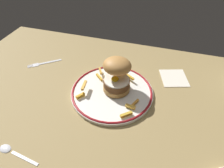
% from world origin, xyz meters
% --- Properties ---
extents(ground_plane, '(1.36, 0.82, 0.04)m').
position_xyz_m(ground_plane, '(0.00, 0.00, -0.02)').
color(ground_plane, olive).
extents(dinner_plate, '(0.29, 0.29, 0.02)m').
position_xyz_m(dinner_plate, '(-0.03, 0.04, 0.01)').
color(dinner_plate, white).
rests_on(dinner_plate, ground_plane).
extents(burger, '(0.11, 0.12, 0.13)m').
position_xyz_m(burger, '(-0.01, 0.06, 0.08)').
color(burger, '#B28140').
rests_on(burger, dinner_plate).
extents(fries_pile, '(0.21, 0.27, 0.03)m').
position_xyz_m(fries_pile, '(-0.03, 0.06, 0.03)').
color(fries_pile, orange).
rests_on(fries_pile, dinner_plate).
extents(fork, '(0.12, 0.10, 0.00)m').
position_xyz_m(fork, '(-0.36, 0.13, 0.00)').
color(fork, silver).
rests_on(fork, ground_plane).
extents(spoon, '(0.13, 0.03, 0.01)m').
position_xyz_m(spoon, '(-0.23, -0.26, 0.00)').
color(spoon, silver).
rests_on(spoon, ground_plane).
extents(napkin, '(0.13, 0.13, 0.00)m').
position_xyz_m(napkin, '(0.19, 0.20, 0.00)').
color(napkin, silver).
rests_on(napkin, ground_plane).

